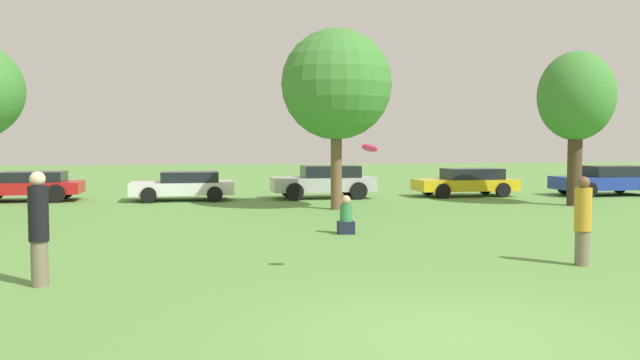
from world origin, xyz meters
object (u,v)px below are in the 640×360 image
at_px(frisbee, 370,148).
at_px(bystander_sitting, 346,218).
at_px(tree_2, 576,98).
at_px(parked_car_blue, 607,180).
at_px(parked_car_white, 184,185).
at_px(person_catcher, 583,220).
at_px(parked_car_red, 27,185).
at_px(parked_car_silver, 325,181).
at_px(parked_car_yellow, 467,182).
at_px(person_thrower, 39,227).
at_px(tree_1, 336,85).

bearing_deg(frisbee, bystander_sitting, 83.69).
height_order(tree_2, parked_car_blue, tree_2).
bearing_deg(parked_car_white, tree_2, 160.87).
distance_m(tree_2, parked_car_white, 15.14).
height_order(frisbee, bystander_sitting, frisbee).
distance_m(frisbee, parked_car_white, 16.03).
distance_m(frisbee, parked_car_blue, 20.77).
height_order(person_catcher, parked_car_red, person_catcher).
distance_m(parked_car_silver, parked_car_yellow, 6.15).
distance_m(parked_car_silver, parked_car_blue, 12.35).
distance_m(person_thrower, bystander_sitting, 7.97).
relative_size(tree_2, parked_car_blue, 1.24).
bearing_deg(parked_car_blue, bystander_sitting, 33.95).
bearing_deg(person_thrower, parked_car_white, 82.58).
distance_m(person_thrower, parked_car_white, 15.39).
xyz_separation_m(parked_car_red, parked_car_silver, (11.71, -0.40, 0.07)).
height_order(bystander_sitting, tree_1, tree_1).
height_order(person_catcher, parked_car_yellow, person_catcher).
height_order(person_thrower, parked_car_red, person_thrower).
bearing_deg(parked_car_red, person_thrower, 103.60).
xyz_separation_m(parked_car_white, parked_car_silver, (5.65, 0.14, 0.11)).
bearing_deg(tree_2, parked_car_silver, 153.27).
xyz_separation_m(person_thrower, tree_1, (6.77, 11.09, 3.30)).
xyz_separation_m(bystander_sitting, parked_car_red, (-10.67, 10.66, 0.23)).
height_order(tree_1, parked_car_blue, tree_1).
xyz_separation_m(frisbee, tree_2, (10.15, 11.27, 1.67)).
bearing_deg(parked_car_silver, tree_1, 83.57).
bearing_deg(bystander_sitting, parked_car_red, 135.05).
bearing_deg(tree_1, parked_car_blue, 17.98).
distance_m(tree_1, parked_car_white, 7.76).
height_order(parked_car_red, parked_car_yellow, parked_car_yellow).
xyz_separation_m(frisbee, bystander_sitting, (0.59, 5.31, -1.82)).
height_order(parked_car_white, parked_car_yellow, parked_car_yellow).
distance_m(person_thrower, parked_car_red, 16.53).
relative_size(parked_car_red, parked_car_silver, 1.02).
relative_size(tree_2, parked_car_white, 1.37).
relative_size(person_catcher, bystander_sitting, 1.72).
xyz_separation_m(person_catcher, tree_2, (5.94, 10.79, 3.04)).
relative_size(person_catcher, parked_car_silver, 0.40).
xyz_separation_m(person_thrower, tree_2, (15.58, 11.17, 2.94)).
xyz_separation_m(parked_car_white, parked_car_blue, (18.00, -0.14, 0.07)).
bearing_deg(person_catcher, parked_car_yellow, -105.38).
bearing_deg(parked_car_white, bystander_sitting, 111.73).
xyz_separation_m(tree_1, parked_car_yellow, (6.43, 4.52, -3.64)).
height_order(tree_1, tree_2, tree_1).
height_order(person_catcher, frisbee, frisbee).
relative_size(bystander_sitting, tree_2, 0.18).
xyz_separation_m(tree_1, tree_2, (8.81, 0.08, -0.36)).
bearing_deg(parked_car_white, parked_car_yellow, 178.58).
bearing_deg(parked_car_yellow, frisbee, 60.88).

